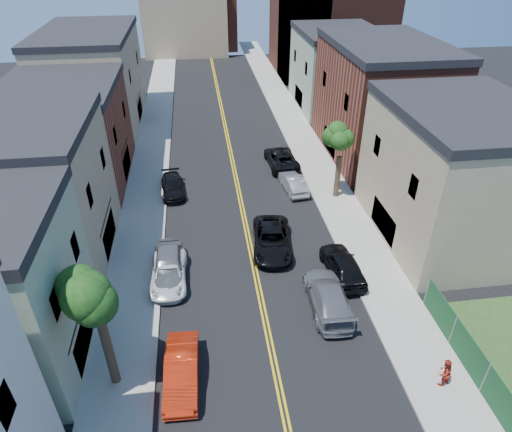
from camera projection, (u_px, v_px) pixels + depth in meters
name	position (u px, v px, depth m)	size (l,w,h in m)	color
sidewalk_left	(150.00, 156.00, 43.56)	(3.20, 100.00, 0.15)	gray
sidewalk_right	(308.00, 147.00, 45.34)	(3.20, 100.00, 0.15)	gray
curb_left	(168.00, 155.00, 43.75)	(0.30, 100.00, 0.15)	gray
curb_right	(291.00, 148.00, 45.14)	(0.30, 100.00, 0.15)	gray
bldg_left_tan_near	(27.00, 199.00, 27.99)	(9.00, 10.00, 9.00)	#998466
bldg_left_brick	(67.00, 138.00, 37.40)	(9.00, 12.00, 8.00)	brown
bldg_left_tan_far	(94.00, 81.00, 48.63)	(9.00, 16.00, 9.50)	#998466
bldg_right_tan	(453.00, 178.00, 30.32)	(9.00, 12.00, 9.00)	#998466
bldg_right_brick	(379.00, 104.00, 41.68)	(9.00, 14.00, 10.00)	brown
bldg_right_palegrn	(336.00, 71.00, 53.72)	(9.00, 12.00, 8.50)	gray
church	(324.00, 22.00, 64.87)	(16.20, 14.20, 22.60)	#4C2319
backdrop_left	(185.00, 17.00, 75.66)	(14.00, 8.00, 12.00)	#998466
backdrop_center	(207.00, 19.00, 79.98)	(10.00, 8.00, 10.00)	brown
fence_right	(504.00, 407.00, 19.62)	(0.04, 15.00, 1.90)	#143F1E
tree_left_mid	(90.00, 281.00, 18.42)	(5.20, 5.20, 9.29)	#3A2B1D
tree_right_far	(343.00, 132.00, 33.94)	(4.40, 4.40, 8.03)	#3A2B1D
red_sedan	(182.00, 371.00, 21.63)	(1.60, 4.59, 1.51)	red
white_pickup	(169.00, 274.00, 27.83)	(2.20, 4.77, 1.33)	silver
grey_car_left	(169.00, 264.00, 28.33)	(1.98, 4.91, 1.67)	slate
black_car_left	(173.00, 187.00, 37.23)	(1.82, 4.47, 1.30)	black
grey_car_right	(328.00, 296.00, 25.93)	(2.23, 5.47, 1.59)	slate
black_car_right	(343.00, 265.00, 28.34)	(1.91, 4.76, 1.62)	black
silver_car_right	(293.00, 183.00, 37.65)	(1.48, 4.24, 1.40)	#9D9FA4
dark_car_right_far	(281.00, 158.00, 41.53)	(2.54, 5.51, 1.53)	black
black_suv_lane	(272.00, 240.00, 30.68)	(2.57, 5.57, 1.55)	black
pedestrian_right	(444.00, 372.00, 21.33)	(0.78, 0.61, 1.60)	maroon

